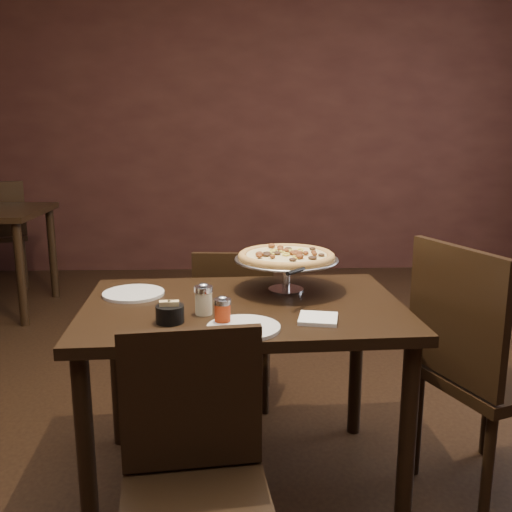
{
  "coord_description": "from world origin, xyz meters",
  "views": [
    {
      "loc": [
        -0.08,
        -2.13,
        1.4
      ],
      "look_at": [
        -0.01,
        -0.02,
        0.92
      ],
      "focal_mm": 40.0,
      "sensor_mm": 36.0,
      "label": 1
    }
  ],
  "objects": [
    {
      "name": "serving_spatula",
      "position": [
        0.13,
        -0.13,
        0.89
      ],
      "size": [
        0.14,
        0.14,
        0.02
      ],
      "rotation": [
        0.0,
        0.0,
        -0.67
      ],
      "color": "silver",
      "rests_on": "pizza_stand"
    },
    {
      "name": "chair_near",
      "position": [
        -0.2,
        -0.76,
        0.47
      ],
      "size": [
        0.45,
        0.45,
        0.86
      ],
      "rotation": [
        0.0,
        0.0,
        0.12
      ],
      "color": "black",
      "rests_on": "ground"
    },
    {
      "name": "pizza_stand",
      "position": [
        0.12,
        0.1,
        0.89
      ],
      "size": [
        0.42,
        0.42,
        0.17
      ],
      "color": "silver",
      "rests_on": "dining_table"
    },
    {
      "name": "chair_side",
      "position": [
        0.82,
        -0.18,
        0.54
      ],
      "size": [
        0.6,
        0.6,
        1.0
      ],
      "rotation": [
        0.0,
        0.0,
        1.94
      ],
      "color": "black",
      "rests_on": "ground"
    },
    {
      "name": "plate_near",
      "position": [
        -0.06,
        -0.35,
        0.76
      ],
      "size": [
        0.24,
        0.24,
        0.01
      ],
      "primitive_type": "cylinder",
      "color": "silver",
      "rests_on": "dining_table"
    },
    {
      "name": "dining_table",
      "position": [
        -0.06,
        -0.07,
        0.65
      ],
      "size": [
        1.24,
        0.86,
        0.75
      ],
      "rotation": [
        0.0,
        0.0,
        0.05
      ],
      "color": "black",
      "rests_on": "ground"
    },
    {
      "name": "napkin_stack",
      "position": [
        0.2,
        -0.28,
        0.76
      ],
      "size": [
        0.15,
        0.15,
        0.01
      ],
      "primitive_type": "cube",
      "rotation": [
        0.0,
        0.0,
        -0.2
      ],
      "color": "white",
      "rests_on": "dining_table"
    },
    {
      "name": "chair_far",
      "position": [
        -0.09,
        0.59,
        0.45
      ],
      "size": [
        0.41,
        0.41,
        0.83
      ],
      "rotation": [
        0.0,
        0.0,
        3.06
      ],
      "color": "black",
      "rests_on": "ground"
    },
    {
      "name": "pepper_flake_shaker",
      "position": [
        -0.13,
        -0.3,
        0.8
      ],
      "size": [
        0.06,
        0.06,
        0.1
      ],
      "color": "maroon",
      "rests_on": "dining_table"
    },
    {
      "name": "packet_caddy",
      "position": [
        -0.31,
        -0.27,
        0.78
      ],
      "size": [
        0.1,
        0.1,
        0.08
      ],
      "rotation": [
        0.0,
        0.0,
        0.09
      ],
      "color": "black",
      "rests_on": "dining_table"
    },
    {
      "name": "plate_left",
      "position": [
        -0.5,
        0.06,
        0.76
      ],
      "size": [
        0.24,
        0.24,
        0.01
      ],
      "primitive_type": "cylinder",
      "color": "silver",
      "rests_on": "dining_table"
    },
    {
      "name": "room",
      "position": [
        0.06,
        0.03,
        1.4
      ],
      "size": [
        6.04,
        7.04,
        2.84
      ],
      "color": "black",
      "rests_on": "ground"
    },
    {
      "name": "parmesan_shaker",
      "position": [
        -0.2,
        -0.19,
        0.81
      ],
      "size": [
        0.07,
        0.07,
        0.12
      ],
      "color": "beige",
      "rests_on": "dining_table"
    }
  ]
}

